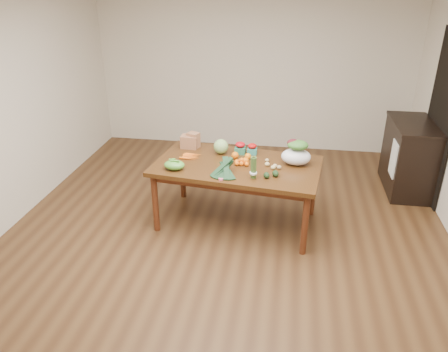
% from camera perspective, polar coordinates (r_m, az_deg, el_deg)
% --- Properties ---
extents(floor, '(6.00, 6.00, 0.00)m').
position_cam_1_polar(floor, '(4.84, -0.09, -8.84)').
color(floor, '#55371D').
rests_on(floor, ground).
extents(room_walls, '(5.02, 6.02, 2.70)m').
position_cam_1_polar(room_walls, '(4.23, -0.10, 6.45)').
color(room_walls, beige).
rests_on(room_walls, floor).
extents(dining_table, '(1.94, 1.23, 0.75)m').
position_cam_1_polar(dining_table, '(5.05, 1.68, -2.31)').
color(dining_table, '#442610').
rests_on(dining_table, floor).
extents(doorway_dark, '(0.02, 1.00, 2.10)m').
position_cam_1_polar(doorway_dark, '(6.09, 26.44, 6.78)').
color(doorway_dark, black).
rests_on(doorway_dark, floor).
extents(cabinet, '(0.52, 1.02, 0.94)m').
position_cam_1_polar(cabinet, '(6.29, 22.94, 2.34)').
color(cabinet, black).
rests_on(cabinet, floor).
extents(dish_towel, '(0.02, 0.28, 0.45)m').
position_cam_1_polar(dish_towel, '(5.93, 21.25, 2.09)').
color(dish_towel, white).
rests_on(dish_towel, cabinet).
extents(paper_bag, '(0.29, 0.25, 0.19)m').
position_cam_1_polar(paper_bag, '(5.32, -4.54, 4.65)').
color(paper_bag, '#A06B47').
rests_on(paper_bag, dining_table).
extents(cabbage, '(0.17, 0.17, 0.17)m').
position_cam_1_polar(cabbage, '(5.14, -0.40, 3.87)').
color(cabbage, '#8EC471').
rests_on(cabbage, dining_table).
extents(strawberry_basket_a, '(0.14, 0.14, 0.11)m').
position_cam_1_polar(strawberry_basket_a, '(5.16, 2.13, 3.56)').
color(strawberry_basket_a, red).
rests_on(strawberry_basket_a, dining_table).
extents(strawberry_basket_b, '(0.12, 0.12, 0.10)m').
position_cam_1_polar(strawberry_basket_b, '(5.15, 3.69, 3.43)').
color(strawberry_basket_b, red).
rests_on(strawberry_basket_b, dining_table).
extents(orange_a, '(0.08, 0.08, 0.08)m').
position_cam_1_polar(orange_a, '(5.01, 1.45, 2.71)').
color(orange_a, orange).
rests_on(orange_a, dining_table).
extents(orange_b, '(0.08, 0.08, 0.08)m').
position_cam_1_polar(orange_b, '(5.00, 3.13, 2.58)').
color(orange_b, orange).
rests_on(orange_b, dining_table).
extents(orange_c, '(0.08, 0.08, 0.08)m').
position_cam_1_polar(orange_c, '(4.88, 2.82, 2.00)').
color(orange_c, orange).
rests_on(orange_c, dining_table).
extents(mandarin_cluster, '(0.20, 0.20, 0.08)m').
position_cam_1_polar(mandarin_cluster, '(4.86, 2.32, 1.97)').
color(mandarin_cluster, orange).
rests_on(mandarin_cluster, dining_table).
extents(carrots, '(0.24, 0.21, 0.03)m').
position_cam_1_polar(carrots, '(5.07, -4.28, 2.58)').
color(carrots, orange).
rests_on(carrots, dining_table).
extents(snap_pea_bag, '(0.23, 0.17, 0.10)m').
position_cam_1_polar(snap_pea_bag, '(4.76, -6.50, 1.44)').
color(snap_pea_bag, '#609F35').
rests_on(snap_pea_bag, dining_table).
extents(kale_bunch, '(0.37, 0.44, 0.16)m').
position_cam_1_polar(kale_bunch, '(4.56, -0.07, 0.90)').
color(kale_bunch, black).
rests_on(kale_bunch, dining_table).
extents(asparagus_bundle, '(0.09, 0.13, 0.26)m').
position_cam_1_polar(asparagus_bundle, '(4.50, 3.88, 1.11)').
color(asparagus_bundle, '#57863D').
rests_on(asparagus_bundle, dining_table).
extents(potato_a, '(0.05, 0.05, 0.05)m').
position_cam_1_polar(potato_a, '(4.85, 5.67, 1.56)').
color(potato_a, '#DBC17E').
rests_on(potato_a, dining_table).
extents(potato_b, '(0.05, 0.05, 0.05)m').
position_cam_1_polar(potato_b, '(4.77, 6.44, 1.11)').
color(potato_b, '#CFBB77').
rests_on(potato_b, dining_table).
extents(potato_c, '(0.05, 0.04, 0.04)m').
position_cam_1_polar(potato_c, '(4.82, 6.69, 1.34)').
color(potato_c, '#DBB87E').
rests_on(potato_c, dining_table).
extents(potato_d, '(0.05, 0.04, 0.04)m').
position_cam_1_polar(potato_d, '(4.96, 5.64, 2.06)').
color(potato_d, tan).
rests_on(potato_d, dining_table).
extents(potato_e, '(0.05, 0.05, 0.04)m').
position_cam_1_polar(potato_e, '(4.79, 7.21, 1.15)').
color(potato_e, tan).
rests_on(potato_e, dining_table).
extents(avocado_a, '(0.08, 0.10, 0.06)m').
position_cam_1_polar(avocado_a, '(4.57, 5.57, 0.10)').
color(avocado_a, black).
rests_on(avocado_a, dining_table).
extents(avocado_b, '(0.09, 0.11, 0.07)m').
position_cam_1_polar(avocado_b, '(4.61, 6.74, 0.32)').
color(avocado_b, black).
rests_on(avocado_b, dining_table).
extents(salad_bag, '(0.36, 0.29, 0.26)m').
position_cam_1_polar(salad_bag, '(4.89, 9.42, 2.89)').
color(salad_bag, white).
rests_on(salad_bag, dining_table).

